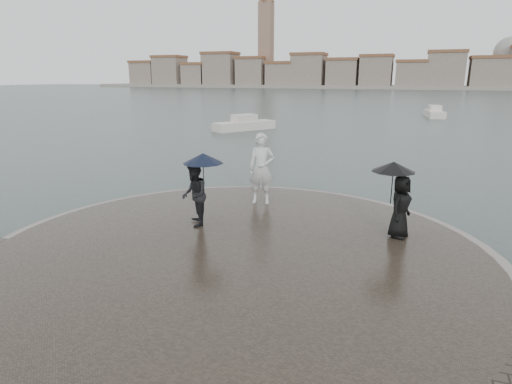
% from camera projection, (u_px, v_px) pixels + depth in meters
% --- Properties ---
extents(ground, '(400.00, 400.00, 0.00)m').
position_uv_depth(ground, '(157.00, 343.00, 7.30)').
color(ground, '#2B3835').
rests_on(ground, ground).
extents(kerb_ring, '(12.50, 12.50, 0.32)m').
position_uv_depth(kerb_ring, '(237.00, 256.00, 10.41)').
color(kerb_ring, gray).
rests_on(kerb_ring, ground).
extents(quay_tip, '(11.90, 11.90, 0.36)m').
position_uv_depth(quay_tip, '(237.00, 255.00, 10.41)').
color(quay_tip, '#2D261E').
rests_on(quay_tip, ground).
extents(statue, '(0.95, 0.74, 2.30)m').
position_uv_depth(statue, '(261.00, 169.00, 13.82)').
color(statue, silver).
rests_on(statue, quay_tip).
extents(visitor_left, '(1.31, 1.19, 2.04)m').
position_uv_depth(visitor_left, '(197.00, 186.00, 11.70)').
color(visitor_left, black).
rests_on(visitor_left, quay_tip).
extents(visitor_right, '(1.18, 1.12, 1.95)m').
position_uv_depth(visitor_right, '(398.00, 194.00, 10.89)').
color(visitor_right, black).
rests_on(visitor_right, quay_tip).
extents(far_skyline, '(260.00, 20.00, 37.00)m').
position_uv_depth(far_skyline, '(393.00, 73.00, 153.13)').
color(far_skyline, gray).
rests_on(far_skyline, ground).
extents(boats, '(39.75, 24.18, 1.50)m').
position_uv_depth(boats, '(452.00, 121.00, 39.81)').
color(boats, silver).
rests_on(boats, ground).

